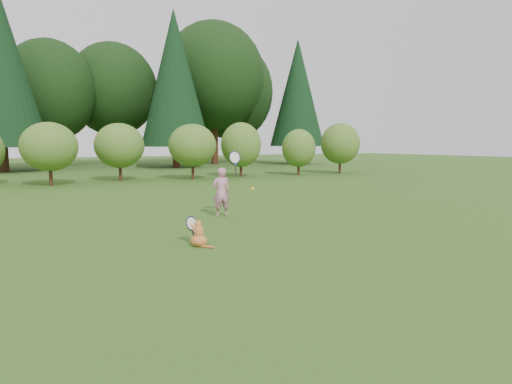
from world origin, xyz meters
TOP-DOWN VIEW (x-y plane):
  - ground at (0.00, 0.00)m, footprint 100.00×100.00m
  - shrub_row at (0.00, 13.00)m, footprint 28.00×3.00m
  - woodland_backdrop at (0.00, 23.00)m, footprint 48.00×10.00m
  - child at (-0.05, 2.06)m, footprint 0.68×0.44m
  - cat at (-1.59, -0.47)m, footprint 0.36×0.64m
  - tennis_ball at (-0.24, 0.11)m, footprint 0.07×0.07m

SIDE VIEW (x-z plane):
  - ground at x=0.00m, z-range 0.00..0.00m
  - cat at x=-1.59m, z-range -0.07..0.54m
  - child at x=-0.05m, z-range -0.26..1.48m
  - tennis_ball at x=-0.24m, z-range 0.82..0.89m
  - shrub_row at x=0.00m, z-range 0.00..2.80m
  - woodland_backdrop at x=0.00m, z-range 0.00..15.00m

